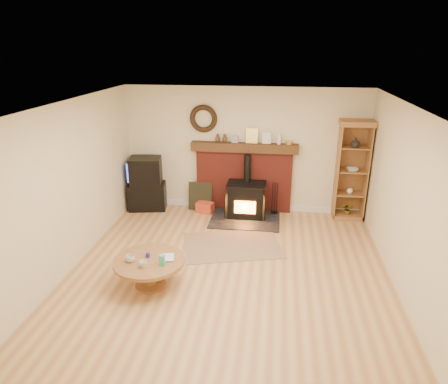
# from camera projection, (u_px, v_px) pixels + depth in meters

# --- Properties ---
(ground) EXTENTS (5.50, 5.50, 0.00)m
(ground) POSITION_uv_depth(u_px,v_px,m) (228.00, 276.00, 6.21)
(ground) COLOR #B57D4B
(ground) RESTS_ON ground
(room_shell) EXTENTS (5.02, 5.52, 2.61)m
(room_shell) POSITION_uv_depth(u_px,v_px,m) (228.00, 168.00, 5.70)
(room_shell) COLOR beige
(room_shell) RESTS_ON ground
(chimney_breast) EXTENTS (2.20, 0.22, 1.78)m
(chimney_breast) POSITION_uv_depth(u_px,v_px,m) (244.00, 174.00, 8.40)
(chimney_breast) COLOR maroon
(chimney_breast) RESTS_ON ground
(wood_stove) EXTENTS (1.40, 1.00, 1.29)m
(wood_stove) POSITION_uv_depth(u_px,v_px,m) (246.00, 201.00, 8.18)
(wood_stove) COLOR black
(wood_stove) RESTS_ON ground
(area_rug) EXTENTS (1.93, 1.56, 0.01)m
(area_rug) POSITION_uv_depth(u_px,v_px,m) (232.00, 245.00, 7.13)
(area_rug) COLOR brown
(area_rug) RESTS_ON ground
(tv_unit) EXTENTS (0.86, 0.67, 1.14)m
(tv_unit) POSITION_uv_depth(u_px,v_px,m) (147.00, 184.00, 8.57)
(tv_unit) COLOR black
(tv_unit) RESTS_ON ground
(curio_cabinet) EXTENTS (0.65, 0.47, 2.02)m
(curio_cabinet) POSITION_uv_depth(u_px,v_px,m) (351.00, 171.00, 7.95)
(curio_cabinet) COLOR brown
(curio_cabinet) RESTS_ON ground
(firelog_box) EXTENTS (0.40, 0.31, 0.22)m
(firelog_box) POSITION_uv_depth(u_px,v_px,m) (205.00, 207.00, 8.50)
(firelog_box) COLOR orange
(firelog_box) RESTS_ON ground
(leaning_painting) EXTENTS (0.51, 0.14, 0.61)m
(leaning_painting) POSITION_uv_depth(u_px,v_px,m) (200.00, 196.00, 8.59)
(leaning_painting) COLOR black
(leaning_painting) RESTS_ON ground
(fire_tools) EXTENTS (0.16, 0.16, 0.70)m
(fire_tools) POSITION_uv_depth(u_px,v_px,m) (274.00, 208.00, 8.40)
(fire_tools) COLOR black
(fire_tools) RESTS_ON ground
(coffee_table) EXTENTS (1.04, 1.04, 0.60)m
(coffee_table) POSITION_uv_depth(u_px,v_px,m) (149.00, 265.00, 5.83)
(coffee_table) COLOR brown
(coffee_table) RESTS_ON ground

